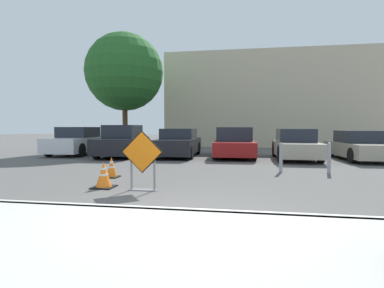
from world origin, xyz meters
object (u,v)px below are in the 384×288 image
Objects in this scene: parked_car_nearest at (78,142)px; parked_car_fifth at (295,145)px; bollard_second at (329,157)px; traffic_cone_second at (112,167)px; bollard_nearest at (281,157)px; traffic_cone_nearest at (104,175)px; parked_car_second at (123,142)px; parked_car_fourth at (234,144)px; parked_car_sixth at (359,146)px; parked_car_third at (179,143)px; road_closed_sign at (142,158)px.

parked_car_nearest is 11.15m from parked_car_fifth.
parked_car_fifth reaches higher than bollard_second.
bollard_nearest reaches higher than traffic_cone_second.
parked_car_fifth is at bearing 74.44° from bollard_nearest.
bollard_nearest reaches higher than traffic_cone_nearest.
parked_car_second is at bearing 109.18° from traffic_cone_nearest.
parked_car_sixth is (5.57, -0.30, -0.06)m from parked_car_fourth.
parked_car_fifth is at bearing 175.97° from parked_car_second.
parked_car_third is at bearing -4.53° from parked_car_sixth.
parked_car_sixth is 5.92m from bollard_nearest.
parked_car_third is at bearing -172.90° from parked_car_second.
parked_car_nearest is 4.24× the size of bollard_second.
road_closed_sign is 2.22× the size of traffic_cone_nearest.
road_closed_sign is 10.86m from parked_car_sixth.
bollard_nearest is at bearing 131.23° from parked_car_third.
parked_car_nearest is at bearing 156.99° from bollard_second.
bollard_second is (6.49, 1.84, 0.23)m from traffic_cone_second.
parked_car_fifth is at bearing 94.36° from bollard_second.
traffic_cone_second is at bearing 124.81° from parked_car_nearest.
parked_car_sixth reaches higher than bollard_nearest.
traffic_cone_nearest is at bearing 40.09° from parked_car_sixth.
bollard_second is (8.67, -4.27, -0.20)m from parked_car_second.
parked_car_fourth is 4.25× the size of bollard_second.
parked_car_second is at bearing 109.61° from traffic_cone_second.
traffic_cone_nearest is 0.63× the size of bollard_second.
parked_car_third is at bearing -5.19° from parked_car_fifth.
parked_car_nearest reaches higher than road_closed_sign.
parked_car_nearest reaches higher than parked_car_fourth.
parked_car_nearest is 2.85m from parked_car_second.
bollard_second is (5.00, 3.46, -0.24)m from road_closed_sign.
road_closed_sign is 0.33× the size of parked_car_fourth.
traffic_cone_nearest is 0.14× the size of parked_car_sixth.
parked_car_third is 6.50m from bollard_nearest.
bollard_nearest is at bearing 75.53° from parked_car_fifth.
parked_car_nearest reaches higher than parked_car_fifth.
parked_car_second is 4.40× the size of bollard_nearest.
traffic_cone_second is 0.14× the size of parked_car_nearest.
parked_car_nearest is at bearing 154.00° from bollard_nearest.
parked_car_second is at bearing -1.26° from parked_car_sixth.
parked_car_second reaches higher than parked_car_fourth.
bollard_nearest is at bearing 35.66° from traffic_cone_nearest.
bollard_nearest is 1.48m from bollard_second.
traffic_cone_second is 7.39m from parked_car_fourth.
bollard_nearest is (3.52, 3.46, -0.25)m from road_closed_sign.
road_closed_sign is 2.26m from traffic_cone_second.
traffic_cone_nearest is at bearing 87.43° from parked_car_third.
parked_car_fourth is (2.78, -0.06, 0.01)m from parked_car_third.
parked_car_fourth is at bearing 177.29° from parked_car_third.
parked_car_second is 5.58m from parked_car_fourth.
parked_car_second is at bearing 166.25° from parked_car_nearest.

